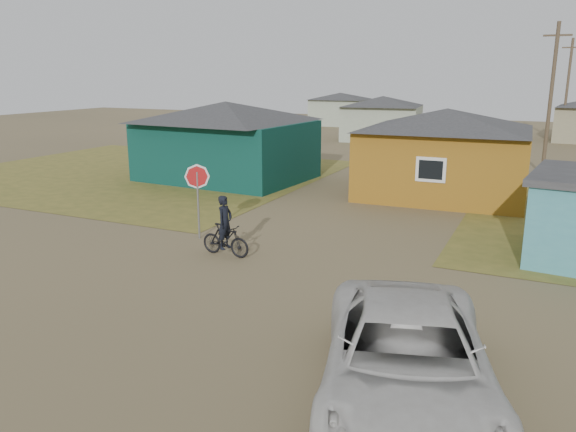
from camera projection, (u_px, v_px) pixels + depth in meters
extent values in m
plane|color=olive|center=(241.00, 293.00, 14.19)|extent=(120.00, 120.00, 0.00)
cube|color=olive|center=(138.00, 173.00, 31.34)|extent=(20.00, 18.00, 0.00)
cube|color=#09312B|center=(227.00, 150.00, 29.16)|extent=(8.40, 6.54, 3.00)
pyramid|color=#303032|center=(226.00, 111.00, 28.67)|extent=(8.93, 7.08, 1.00)
cube|color=#915F16|center=(444.00, 163.00, 25.10)|extent=(7.21, 6.24, 3.00)
pyramid|color=#303032|center=(447.00, 119.00, 24.61)|extent=(7.72, 6.76, 0.90)
cube|color=silver|center=(431.00, 170.00, 22.40)|extent=(1.20, 0.06, 1.00)
cube|color=black|center=(431.00, 170.00, 22.37)|extent=(0.95, 0.04, 0.75)
cube|color=#9DA890|center=(382.00, 123.00, 46.17)|extent=(6.49, 5.60, 2.80)
pyramid|color=#303032|center=(383.00, 101.00, 45.72)|extent=(7.04, 6.15, 0.80)
cube|color=#9DA890|center=(340.00, 112.00, 59.99)|extent=(5.75, 5.28, 2.70)
pyramid|color=#303032|center=(340.00, 96.00, 59.57)|extent=(6.28, 5.81, 0.70)
cylinder|color=brown|center=(550.00, 100.00, 29.87)|extent=(0.20, 0.20, 8.00)
cube|color=brown|center=(558.00, 35.00, 29.05)|extent=(1.40, 0.10, 0.10)
cylinder|color=brown|center=(567.00, 92.00, 43.51)|extent=(0.20, 0.20, 8.00)
cube|color=brown|center=(572.00, 47.00, 42.70)|extent=(1.40, 0.10, 0.10)
cylinder|color=gray|center=(198.00, 206.00, 18.59)|extent=(0.07, 0.07, 2.26)
imported|color=black|center=(225.00, 240.00, 16.96)|extent=(1.67, 0.56, 0.99)
imported|color=black|center=(225.00, 222.00, 16.82)|extent=(0.42, 0.61, 1.63)
imported|color=silver|center=(407.00, 360.00, 9.19)|extent=(4.29, 6.48, 1.65)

